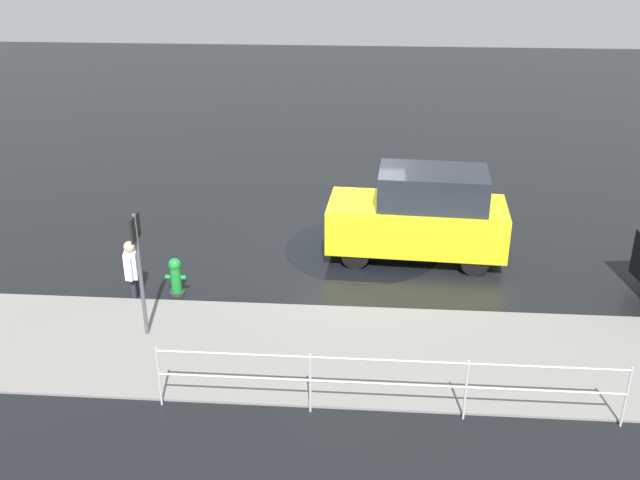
{
  "coord_description": "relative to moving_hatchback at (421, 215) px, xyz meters",
  "views": [
    {
      "loc": [
        -0.44,
        14.86,
        6.95
      ],
      "look_at": [
        0.56,
        1.37,
        0.9
      ],
      "focal_mm": 40.0,
      "sensor_mm": 36.0,
      "label": 1
    }
  ],
  "objects": [
    {
      "name": "pedestrian",
      "position": [
        5.84,
        2.31,
        -0.34
      ],
      "size": [
        0.3,
        0.56,
        1.22
      ],
      "color": "silver",
      "rests_on": "ground"
    },
    {
      "name": "moving_hatchback",
      "position": [
        0.0,
        0.0,
        0.0
      ],
      "size": [
        3.99,
        1.93,
        2.06
      ],
      "color": "yellow",
      "rests_on": "ground"
    },
    {
      "name": "puddle_patch",
      "position": [
        1.27,
        -0.32,
        -1.02
      ],
      "size": [
        3.61,
        3.61,
        0.01
      ],
      "primitive_type": "cylinder",
      "color": "black",
      "rests_on": "ground"
    },
    {
      "name": "metal_railing",
      "position": [
        0.79,
        5.76,
        -0.3
      ],
      "size": [
        7.08,
        0.04,
        1.05
      ],
      "color": "#B7BABF",
      "rests_on": "ground"
    },
    {
      "name": "sign_post",
      "position": [
        5.15,
        3.76,
        0.55
      ],
      "size": [
        0.07,
        0.44,
        2.4
      ],
      "color": "#4C4C51",
      "rests_on": "ground"
    },
    {
      "name": "kerb_strip",
      "position": [
        1.58,
        4.08,
        -1.01
      ],
      "size": [
        24.0,
        3.2,
        0.04
      ],
      "primitive_type": "cube",
      "color": "slate",
      "rests_on": "ground"
    },
    {
      "name": "fire_hydrant",
      "position": [
        5.01,
        2.15,
        -0.63
      ],
      "size": [
        0.42,
        0.31,
        0.8
      ],
      "color": "#197A2D",
      "rests_on": "ground"
    },
    {
      "name": "ground_plane",
      "position": [
        1.58,
        -0.12,
        -1.03
      ],
      "size": [
        60.0,
        60.0,
        0.0
      ],
      "primitive_type": "plane",
      "color": "black"
    }
  ]
}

